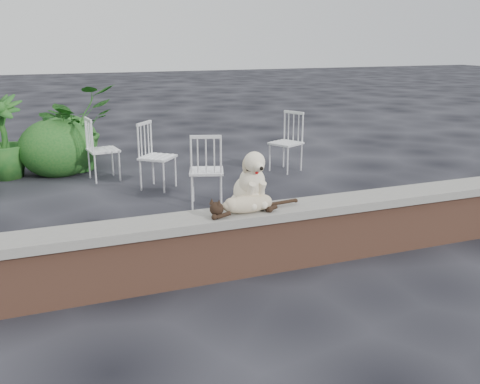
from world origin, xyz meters
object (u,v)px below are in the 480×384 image
object	(u,v)px
chair_a	(158,156)
potted_plant_a	(75,128)
dog	(249,178)
cat	(247,203)
chair_d	(286,142)
potted_plant_b	(2,137)
chair_e	(103,149)
chair_c	(206,170)

from	to	relation	value
chair_a	potted_plant_a	world-z (taller)	potted_plant_a
dog	chair_a	bearing A→B (deg)	91.56
cat	chair_d	world-z (taller)	chair_d
potted_plant_b	chair_e	bearing A→B (deg)	-25.26
chair_e	potted_plant_a	world-z (taller)	potted_plant_a
cat	chair_e	xyz separation A→B (m)	(-0.74, 3.89, -0.20)
dog	chair_a	size ratio (longest dim) A/B	0.58
chair_e	potted_plant_b	xyz separation A→B (m)	(-1.39, 0.66, 0.15)
chair_d	potted_plant_a	distance (m)	3.38
cat	potted_plant_b	world-z (taller)	potted_plant_b
cat	chair_c	size ratio (longest dim) A/B	1.11
potted_plant_a	chair_d	bearing A→B (deg)	-23.16
chair_e	potted_plant_b	distance (m)	1.55
chair_e	potted_plant_a	xyz separation A→B (m)	(-0.32, 0.83, 0.21)
chair_a	cat	bearing A→B (deg)	-137.26
chair_c	chair_e	distance (m)	2.08
chair_e	potted_plant_b	bearing A→B (deg)	57.04
chair_e	chair_c	bearing A→B (deg)	-157.81
chair_c	cat	bearing A→B (deg)	100.26
dog	cat	xyz separation A→B (m)	(-0.08, -0.15, -0.18)
chair_d	chair_c	bearing A→B (deg)	-79.61
chair_e	dog	bearing A→B (deg)	-175.36
chair_d	potted_plant_a	xyz separation A→B (m)	(-3.10, 1.33, 0.21)
dog	chair_d	size ratio (longest dim) A/B	0.58
potted_plant_a	chair_e	bearing A→B (deg)	-69.06
chair_d	potted_plant_b	size ratio (longest dim) A/B	0.75
chair_a	potted_plant_b	size ratio (longest dim) A/B	0.75
potted_plant_b	potted_plant_a	bearing A→B (deg)	8.97
chair_d	potted_plant_a	size ratio (longest dim) A/B	0.69
dog	chair_e	bearing A→B (deg)	100.55
chair_e	potted_plant_b	size ratio (longest dim) A/B	0.75
cat	potted_plant_b	xyz separation A→B (m)	(-2.13, 4.55, -0.04)
chair_d	chair_a	distance (m)	2.16
chair_c	chair_e	world-z (taller)	same
dog	chair_c	bearing A→B (deg)	81.82
cat	chair_d	size ratio (longest dim) A/B	1.11
chair_a	chair_e	world-z (taller)	same
dog	potted_plant_b	world-z (taller)	potted_plant_b
potted_plant_a	chair_c	bearing A→B (deg)	-62.78
chair_d	chair_c	distance (m)	2.18
dog	potted_plant_a	size ratio (longest dim) A/B	0.40
dog	potted_plant_a	xyz separation A→B (m)	(-1.13, 4.57, -0.17)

